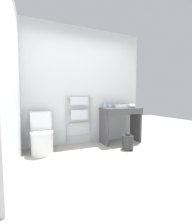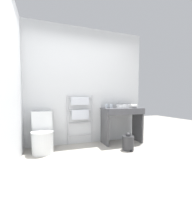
% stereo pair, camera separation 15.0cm
% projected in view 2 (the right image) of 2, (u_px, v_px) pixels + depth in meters
% --- Properties ---
extents(ground_plane, '(12.00, 12.00, 0.00)m').
position_uv_depth(ground_plane, '(114.00, 172.00, 2.12)').
color(ground_plane, '#A8A399').
extents(wall_back, '(2.90, 0.12, 2.65)m').
position_uv_depth(wall_back, '(85.00, 87.00, 3.53)').
color(wall_back, silver).
rests_on(wall_back, ground_plane).
extents(wall_side, '(0.12, 2.29, 2.65)m').
position_uv_depth(wall_side, '(11.00, 80.00, 2.29)').
color(wall_side, silver).
rests_on(wall_side, ground_plane).
extents(toilet, '(0.41, 0.57, 0.80)m').
position_uv_depth(toilet, '(42.00, 136.00, 2.93)').
color(toilet, white).
rests_on(toilet, ground_plane).
extents(towel_radiator, '(0.59, 0.06, 1.12)m').
position_uv_depth(towel_radiator, '(80.00, 111.00, 3.42)').
color(towel_radiator, silver).
rests_on(towel_radiator, ground_plane).
extents(vanity_counter, '(0.92, 0.50, 0.83)m').
position_uv_depth(vanity_counter, '(122.00, 119.00, 3.53)').
color(vanity_counter, '#4C4C51').
rests_on(vanity_counter, ground_plane).
extents(sink_basin, '(0.33, 0.33, 0.08)m').
position_uv_depth(sink_basin, '(123.00, 106.00, 3.55)').
color(sink_basin, white).
rests_on(sink_basin, vanity_counter).
extents(faucet, '(0.02, 0.10, 0.14)m').
position_uv_depth(faucet, '(119.00, 104.00, 3.71)').
color(faucet, silver).
rests_on(faucet, vanity_counter).
extents(cup_near_wall, '(0.08, 0.08, 0.10)m').
position_uv_depth(cup_near_wall, '(107.00, 106.00, 3.54)').
color(cup_near_wall, silver).
rests_on(cup_near_wall, vanity_counter).
extents(cup_near_edge, '(0.08, 0.08, 0.10)m').
position_uv_depth(cup_near_edge, '(111.00, 106.00, 3.53)').
color(cup_near_edge, silver).
rests_on(cup_near_edge, vanity_counter).
extents(hair_dryer, '(0.20, 0.20, 0.09)m').
position_uv_depth(hair_dryer, '(133.00, 106.00, 3.56)').
color(hair_dryer, white).
rests_on(hair_dryer, vanity_counter).
extents(trash_bin, '(0.23, 0.27, 0.36)m').
position_uv_depth(trash_bin, '(128.00, 142.00, 3.06)').
color(trash_bin, '#333335').
rests_on(trash_bin, ground_plane).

